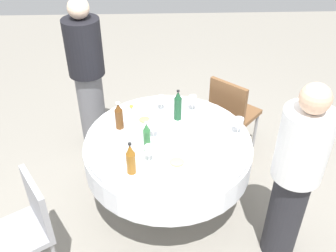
{
  "coord_description": "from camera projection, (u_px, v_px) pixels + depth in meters",
  "views": [
    {
      "loc": [
        -0.09,
        -2.43,
        2.62
      ],
      "look_at": [
        0.0,
        0.0,
        0.86
      ],
      "focal_mm": 40.91,
      "sensor_mm": 36.0,
      "label": 1
    }
  ],
  "objects": [
    {
      "name": "wine_glass_east",
      "position": [
        153.0,
        125.0,
        3.03
      ],
      "size": [
        0.07,
        0.07,
        0.16
      ],
      "color": "white",
      "rests_on": "dining_table"
    },
    {
      "name": "chair_north",
      "position": [
        232.0,
        110.0,
        3.81
      ],
      "size": [
        0.57,
        0.57,
        0.87
      ],
      "rotation": [
        0.0,
        0.0,
        -0.74
      ],
      "color": "brown",
      "rests_on": "ground_plane"
    },
    {
      "name": "plate_rear",
      "position": [
        122.0,
        151.0,
        2.94
      ],
      "size": [
        0.23,
        0.23,
        0.02
      ],
      "color": "white",
      "rests_on": "dining_table"
    },
    {
      "name": "bottle_amber_mid",
      "position": [
        131.0,
        159.0,
        2.68
      ],
      "size": [
        0.07,
        0.07,
        0.27
      ],
      "color": "#8C5619",
      "rests_on": "dining_table"
    },
    {
      "name": "person_near",
      "position": [
        295.0,
        176.0,
        2.65
      ],
      "size": [
        0.34,
        0.34,
        1.52
      ],
      "rotation": [
        0.0,
        0.0,
        4.16
      ],
      "color": "#26262B",
      "rests_on": "ground_plane"
    },
    {
      "name": "ground_plane",
      "position": [
        168.0,
        202.0,
        3.51
      ],
      "size": [
        10.0,
        10.0,
        0.0
      ],
      "primitive_type": "plane",
      "color": "gray"
    },
    {
      "name": "bottle_brown_far",
      "position": [
        119.0,
        116.0,
        3.13
      ],
      "size": [
        0.07,
        0.07,
        0.25
      ],
      "color": "#593314",
      "rests_on": "dining_table"
    },
    {
      "name": "bottle_green_south",
      "position": [
        147.0,
        138.0,
        2.88
      ],
      "size": [
        0.06,
        0.06,
        0.27
      ],
      "color": "#2D6B38",
      "rests_on": "dining_table"
    },
    {
      "name": "fork_front",
      "position": [
        199.0,
        119.0,
        3.29
      ],
      "size": [
        0.18,
        0.06,
        0.0
      ],
      "primitive_type": "cube",
      "rotation": [
        0.0,
        0.0,
        2.9
      ],
      "color": "silver",
      "rests_on": "dining_table"
    },
    {
      "name": "wine_glass_mid",
      "position": [
        161.0,
        100.0,
        3.36
      ],
      "size": [
        0.06,
        0.06,
        0.14
      ],
      "color": "white",
      "rests_on": "dining_table"
    },
    {
      "name": "person_front",
      "position": [
        88.0,
        78.0,
        3.67
      ],
      "size": [
        0.34,
        0.34,
        1.62
      ],
      "rotation": [
        0.0,
        0.0,
        0.72
      ],
      "color": "slate",
      "rests_on": "ground_plane"
    },
    {
      "name": "chair_east",
      "position": [
        27.0,
        224.0,
        2.65
      ],
      "size": [
        0.55,
        0.55,
        0.87
      ],
      "rotation": [
        0.0,
        0.0,
        2.14
      ],
      "color": "#99999E",
      "rests_on": "ground_plane"
    },
    {
      "name": "wine_glass_north",
      "position": [
        239.0,
        122.0,
        3.07
      ],
      "size": [
        0.08,
        0.08,
        0.14
      ],
      "color": "white",
      "rests_on": "dining_table"
    },
    {
      "name": "spoon_south",
      "position": [
        179.0,
        139.0,
        3.07
      ],
      "size": [
        0.17,
        0.09,
        0.0
      ],
      "primitive_type": "cube",
      "rotation": [
        0.0,
        0.0,
        2.7
      ],
      "color": "silver",
      "rests_on": "dining_table"
    },
    {
      "name": "plate_left",
      "position": [
        212.0,
        143.0,
        3.01
      ],
      "size": [
        0.26,
        0.26,
        0.02
      ],
      "color": "white",
      "rests_on": "dining_table"
    },
    {
      "name": "plate_west",
      "position": [
        145.0,
        121.0,
        3.26
      ],
      "size": [
        0.22,
        0.22,
        0.04
      ],
      "color": "white",
      "rests_on": "dining_table"
    },
    {
      "name": "bottle_clear_near",
      "position": [
        132.0,
        122.0,
        3.03
      ],
      "size": [
        0.07,
        0.07,
        0.29
      ],
      "color": "silver",
      "rests_on": "dining_table"
    },
    {
      "name": "bottle_dark_green_front",
      "position": [
        178.0,
        106.0,
        3.23
      ],
      "size": [
        0.07,
        0.07,
        0.28
      ],
      "color": "#194728",
      "rests_on": "dining_table"
    },
    {
      "name": "dining_table",
      "position": [
        168.0,
        153.0,
        3.16
      ],
      "size": [
        1.37,
        1.37,
        0.74
      ],
      "color": "white",
      "rests_on": "ground_plane"
    },
    {
      "name": "wine_glass_left",
      "position": [
        193.0,
        100.0,
        3.36
      ],
      "size": [
        0.07,
        0.07,
        0.14
      ],
      "color": "white",
      "rests_on": "dining_table"
    },
    {
      "name": "plate_right",
      "position": [
        177.0,
        163.0,
        2.81
      ],
      "size": [
        0.25,
        0.25,
        0.04
      ],
      "color": "white",
      "rests_on": "dining_table"
    },
    {
      "name": "wine_glass_far",
      "position": [
        149.0,
        151.0,
        2.79
      ],
      "size": [
        0.06,
        0.06,
        0.15
      ],
      "color": "white",
      "rests_on": "dining_table"
    }
  ]
}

